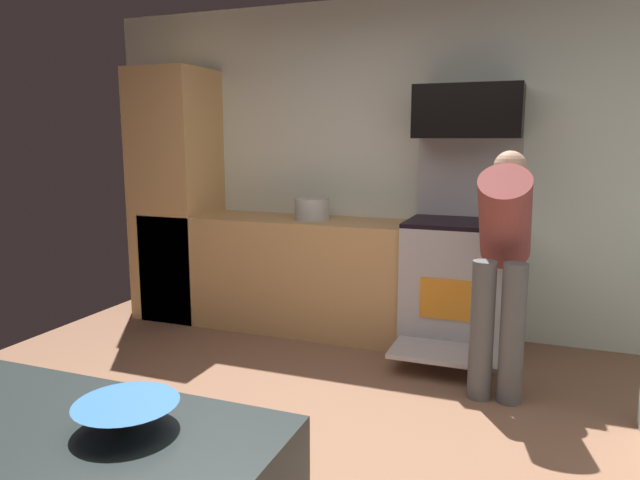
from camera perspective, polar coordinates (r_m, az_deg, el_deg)
name	(u,v)px	position (r m, az deg, el deg)	size (l,w,h in m)	color
ground_plane	(283,475)	(2.92, -3.63, -21.89)	(5.20, 4.80, 0.02)	#8A5F47
wall_back	(404,168)	(4.71, 8.23, 7.00)	(5.20, 0.12, 2.60)	silver
lower_cabinet_run	(283,272)	(4.78, -3.59, -3.18)	(2.40, 0.60, 0.90)	tan
cabinet_column	(177,195)	(5.18, -13.80, 4.29)	(0.60, 0.60, 2.10)	tan
oven_range	(460,281)	(4.37, 13.48, -3.88)	(0.76, 1.04, 1.53)	#B8B3B6
microwave	(468,112)	(4.35, 14.30, 12.06)	(0.74, 0.38, 0.37)	black
person_cook	(503,253)	(3.61, 17.41, -1.18)	(0.31, 0.63, 1.45)	#5A5A5A
mixing_bowl_small	(127,415)	(1.39, -18.34, -15.92)	(0.23, 0.23, 0.06)	#2E68AE
stock_pot	(312,209)	(4.59, -0.78, 3.07)	(0.27, 0.27, 0.17)	beige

